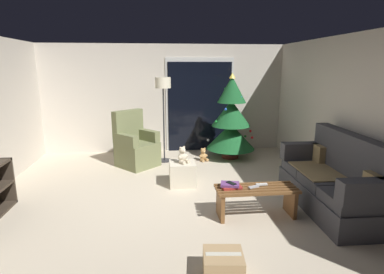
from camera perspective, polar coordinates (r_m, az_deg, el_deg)
ground_plane at (r=4.78m, az=-3.96°, el=-12.00°), size 7.00×7.00×0.00m
wall_back at (r=7.44m, az=-5.05°, el=7.00°), size 5.72×0.12×2.50m
wall_right at (r=5.33m, az=28.29°, el=3.15°), size 0.12×6.00×2.50m
patio_door_frame at (r=7.44m, az=1.41°, el=5.89°), size 1.60×0.02×2.20m
patio_door_glass at (r=7.43m, az=1.43°, el=5.49°), size 1.50×0.02×2.10m
couch at (r=4.91m, az=24.60°, el=-7.49°), size 0.82×1.96×1.08m
coffee_table at (r=4.38m, az=11.66°, el=-10.74°), size 1.10×0.40×0.41m
remote_silver at (r=4.32m, az=11.24°, el=-8.94°), size 0.16×0.10×0.02m
remote_white at (r=4.42m, az=12.64°, el=-8.47°), size 0.16×0.05×0.02m
book_stack at (r=4.26m, az=7.10°, el=-8.80°), size 0.30×0.24×0.06m
cell_phone at (r=4.25m, az=7.19°, el=-8.37°), size 0.13×0.16×0.01m
christmas_tree at (r=6.85m, az=7.15°, el=2.92°), size 1.06×1.06×1.87m
armchair at (r=6.46m, az=-10.29°, el=-1.73°), size 0.97×0.97×1.13m
floor_lamp at (r=6.50m, az=-5.31°, el=8.40°), size 0.32×0.32×1.78m
ottoman at (r=5.40m, az=-1.77°, el=-6.71°), size 0.44×0.44×0.40m
teddy_bear_cream at (r=5.29m, az=-1.71°, el=-3.47°), size 0.21×0.22×0.29m
teddy_bear_honey_by_tree at (r=6.74m, az=2.09°, el=-3.37°), size 0.21×0.21×0.29m
cardboard_box_taped_mid_floor at (r=3.27m, az=5.72°, el=-22.38°), size 0.42×0.39×0.25m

